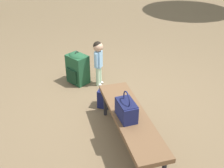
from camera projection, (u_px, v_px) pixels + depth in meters
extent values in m
plane|color=brown|center=(121.00, 105.00, 4.44)|extent=(40.00, 40.00, 0.00)
cube|color=brown|center=(131.00, 118.00, 3.47)|extent=(1.64, 0.59, 0.06)
cylinder|color=black|center=(105.00, 104.00, 4.13)|extent=(0.05, 0.05, 0.39)
cylinder|color=black|center=(124.00, 101.00, 4.19)|extent=(0.05, 0.05, 0.39)
cylinder|color=black|center=(114.00, 108.00, 4.21)|extent=(0.07, 0.28, 0.04)
cube|color=#191E4C|center=(126.00, 110.00, 3.36)|extent=(0.35, 0.23, 0.22)
cube|color=#131639|center=(127.00, 103.00, 3.31)|extent=(0.31, 0.23, 0.02)
torus|color=#191E4C|center=(127.00, 99.00, 3.28)|extent=(0.20, 0.05, 0.20)
cylinder|color=#B2D8B2|center=(100.00, 75.00, 4.95)|extent=(0.06, 0.06, 0.34)
cylinder|color=#B2D8B2|center=(98.00, 77.00, 4.89)|extent=(0.06, 0.06, 0.34)
ellipsoid|color=white|center=(101.00, 82.00, 5.02)|extent=(0.09, 0.10, 0.04)
ellipsoid|color=white|center=(99.00, 84.00, 4.96)|extent=(0.09, 0.10, 0.04)
cube|color=#8CBFE5|center=(98.00, 59.00, 4.76)|extent=(0.16, 0.15, 0.29)
cylinder|color=#8CBFE5|center=(100.00, 57.00, 4.82)|extent=(0.05, 0.05, 0.25)
cylinder|color=#8CBFE5|center=(96.00, 60.00, 4.69)|extent=(0.05, 0.05, 0.25)
sphere|color=tan|center=(98.00, 47.00, 4.65)|extent=(0.16, 0.16, 0.16)
sphere|color=black|center=(98.00, 46.00, 4.64)|extent=(0.15, 0.15, 0.15)
cube|color=#1E4C2D|center=(78.00, 69.00, 4.94)|extent=(0.44, 0.42, 0.52)
ellipsoid|color=#1E4C2D|center=(77.00, 56.00, 4.82)|extent=(0.41, 0.40, 0.12)
cube|color=#13311D|center=(72.00, 76.00, 4.89)|extent=(0.22, 0.18, 0.23)
cube|color=#13311D|center=(87.00, 68.00, 4.99)|extent=(0.06, 0.05, 0.44)
cube|color=#13311D|center=(81.00, 65.00, 5.08)|extent=(0.06, 0.05, 0.44)
torus|color=black|center=(77.00, 54.00, 4.80)|extent=(0.06, 0.08, 0.08)
cube|color=#191E4C|center=(103.00, 98.00, 4.36)|extent=(0.24, 0.21, 0.29)
ellipsoid|color=#191E4C|center=(103.00, 90.00, 4.29)|extent=(0.23, 0.20, 0.07)
cube|color=black|center=(109.00, 101.00, 4.36)|extent=(0.13, 0.08, 0.13)
cube|color=black|center=(99.00, 95.00, 4.42)|extent=(0.04, 0.03, 0.24)
cube|color=black|center=(98.00, 98.00, 4.34)|extent=(0.04, 0.03, 0.24)
torus|color=black|center=(103.00, 89.00, 4.28)|extent=(0.03, 0.05, 0.05)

